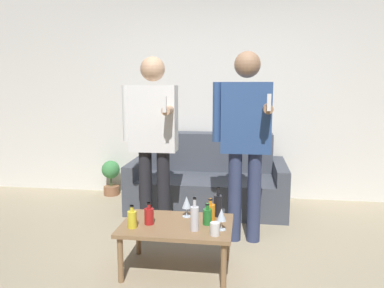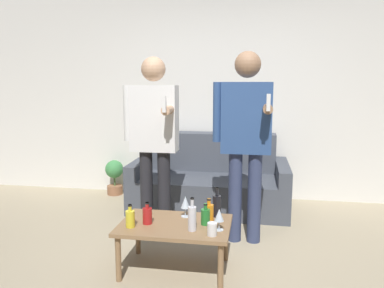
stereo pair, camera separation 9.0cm
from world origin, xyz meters
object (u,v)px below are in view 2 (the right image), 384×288
(bottle_orange, at_px, (205,216))
(person_standing_left, at_px, (154,132))
(person_standing_right, at_px, (246,133))
(couch, at_px, (210,182))
(coffee_table, at_px, (175,229))

(bottle_orange, bearing_deg, person_standing_left, 131.08)
(bottle_orange, height_order, person_standing_right, person_standing_right)
(bottle_orange, distance_m, person_standing_left, 1.08)
(couch, bearing_deg, coffee_table, -93.05)
(bottle_orange, relative_size, person_standing_right, 0.10)
(couch, distance_m, person_standing_left, 1.27)
(couch, xyz_separation_m, coffee_table, (-0.09, -1.65, 0.04))
(coffee_table, bearing_deg, person_standing_right, 51.83)
(bottle_orange, relative_size, person_standing_left, 0.10)
(couch, xyz_separation_m, person_standing_left, (-0.45, -0.94, 0.72))
(couch, relative_size, person_standing_left, 1.05)
(coffee_table, relative_size, person_standing_right, 0.49)
(person_standing_right, bearing_deg, couch, 113.92)
(couch, xyz_separation_m, bottle_orange, (0.15, -1.63, 0.16))
(person_standing_right, bearing_deg, bottle_orange, -113.50)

